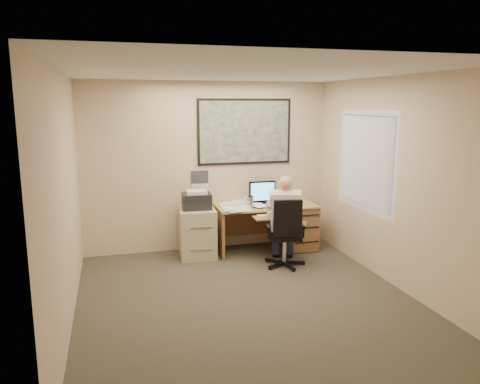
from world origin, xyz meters
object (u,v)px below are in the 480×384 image
object	(u,v)px
office_chair	(286,247)
person	(284,221)
filing_cabinet	(197,228)
desk	(284,222)

from	to	relation	value
office_chair	person	distance (m)	0.37
filing_cabinet	office_chair	xyz separation A→B (m)	(1.16, -0.83, -0.15)
office_chair	person	bearing A→B (deg)	107.55
desk	filing_cabinet	bearing A→B (deg)	-178.81
filing_cabinet	office_chair	bearing A→B (deg)	-31.58
office_chair	person	world-z (taller)	person
desk	office_chair	bearing A→B (deg)	-108.43
office_chair	desk	bearing A→B (deg)	82.41
desk	filing_cabinet	distance (m)	1.45
desk	office_chair	distance (m)	0.92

